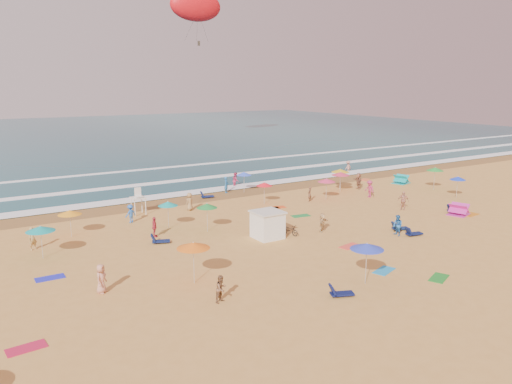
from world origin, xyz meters
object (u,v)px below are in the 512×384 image
lifeguard_stand (138,203)px  parasail (196,6)px  cabana (268,225)px  bicycle (290,230)px

lifeguard_stand → parasail: parasail is taller
parasail → cabana: bearing=-111.2°
cabana → lifeguard_stand: bearing=116.2°
cabana → lifeguard_stand: (-6.00, 12.17, 0.05)m
cabana → bicycle: (1.90, -0.30, -0.59)m
bicycle → parasail: bearing=54.6°
bicycle → parasail: parasail is taller
cabana → bicycle: 2.01m
bicycle → parasail: size_ratio=0.15×
bicycle → lifeguard_stand: size_ratio=0.74×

